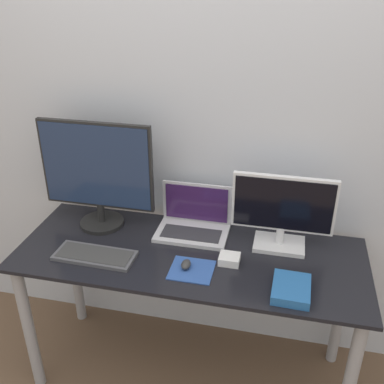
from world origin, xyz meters
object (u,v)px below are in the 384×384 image
object	(u,v)px
laptop	(194,221)
book	(291,289)
mouse	(186,264)
monitor_right	(282,212)
keyboard	(95,255)
power_brick	(229,259)
monitor_left	(97,173)

from	to	relation	value
laptop	book	distance (m)	0.61
laptop	mouse	distance (m)	0.31
laptop	mouse	world-z (taller)	laptop
mouse	monitor_right	bearing A→B (deg)	34.80
keyboard	laptop	bearing A→B (deg)	39.49
book	power_brick	xyz separation A→B (m)	(-0.27, 0.15, -0.00)
keyboard	book	bearing A→B (deg)	-3.59
mouse	power_brick	distance (m)	0.19
monitor_right	keyboard	world-z (taller)	monitor_right
laptop	book	size ratio (longest dim) A/B	1.78
laptop	monitor_left	bearing A→B (deg)	-174.80
monitor_left	monitor_right	bearing A→B (deg)	-0.00
monitor_left	keyboard	distance (m)	0.39
monitor_right	laptop	size ratio (longest dim) A/B	1.33
mouse	book	world-z (taller)	book
keyboard	book	world-z (taller)	book
monitor_right	laptop	distance (m)	0.44
book	monitor_right	bearing A→B (deg)	101.03
mouse	book	size ratio (longest dim) A/B	0.34
power_brick	laptop	bearing A→B (deg)	133.14
mouse	book	bearing A→B (deg)	-8.02
monitor_right	keyboard	distance (m)	0.86
monitor_left	book	bearing A→B (deg)	-19.18
laptop	power_brick	distance (m)	0.31
keyboard	book	distance (m)	0.86
laptop	keyboard	size ratio (longest dim) A/B	0.94
mouse	power_brick	bearing A→B (deg)	25.56
monitor_left	keyboard	xyz separation A→B (m)	(0.08, -0.27, -0.27)
laptop	mouse	size ratio (longest dim) A/B	5.27
monitor_left	book	world-z (taller)	monitor_left
monitor_right	mouse	size ratio (longest dim) A/B	6.99
keyboard	mouse	size ratio (longest dim) A/B	5.61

